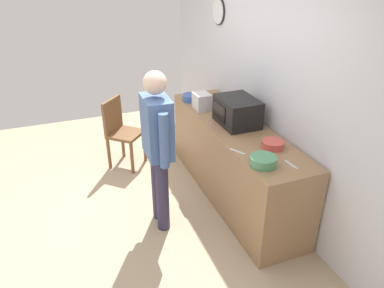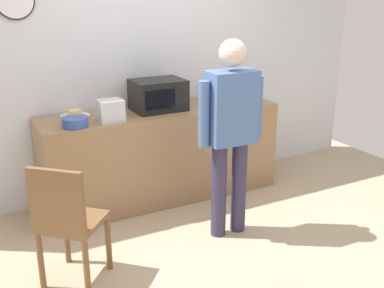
{
  "view_description": "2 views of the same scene",
  "coord_description": "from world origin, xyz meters",
  "px_view_note": "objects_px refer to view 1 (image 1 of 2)",
  "views": [
    {
      "loc": [
        3.3,
        -0.55,
        2.57
      ],
      "look_at": [
        0.0,
        0.72,
        0.76
      ],
      "focal_mm": 33.87,
      "sensor_mm": 36.0,
      "label": 1
    },
    {
      "loc": [
        -1.71,
        -2.79,
        2.04
      ],
      "look_at": [
        0.17,
        0.8,
        0.68
      ],
      "focal_mm": 42.82,
      "sensor_mm": 36.0,
      "label": 2
    }
  ],
  "objects_px": {
    "mixing_bowl": "(191,98)",
    "sandwich_plate": "(217,98)",
    "fork_utensil": "(238,152)",
    "microwave": "(237,111)",
    "cereal_bowl": "(263,161)",
    "toaster": "(202,102)",
    "salad_bowl": "(273,144)",
    "spoon_utensil": "(291,165)",
    "wooden_chair": "(120,129)",
    "person_standing": "(158,141)"
  },
  "relations": [
    {
      "from": "cereal_bowl",
      "to": "wooden_chair",
      "type": "bearing_deg",
      "value": -156.38
    },
    {
      "from": "fork_utensil",
      "to": "person_standing",
      "type": "relative_size",
      "value": 0.1
    },
    {
      "from": "microwave",
      "to": "spoon_utensil",
      "type": "distance_m",
      "value": 1.0
    },
    {
      "from": "cereal_bowl",
      "to": "fork_utensil",
      "type": "distance_m",
      "value": 0.32
    },
    {
      "from": "salad_bowl",
      "to": "toaster",
      "type": "distance_m",
      "value": 1.21
    },
    {
      "from": "mixing_bowl",
      "to": "fork_utensil",
      "type": "relative_size",
      "value": 1.32
    },
    {
      "from": "person_standing",
      "to": "fork_utensil",
      "type": "bearing_deg",
      "value": 61.52
    },
    {
      "from": "mixing_bowl",
      "to": "wooden_chair",
      "type": "relative_size",
      "value": 0.24
    },
    {
      "from": "microwave",
      "to": "person_standing",
      "type": "xyz_separation_m",
      "value": [
        0.22,
        -0.98,
        -0.09
      ]
    },
    {
      "from": "salad_bowl",
      "to": "toaster",
      "type": "xyz_separation_m",
      "value": [
        -1.18,
        -0.26,
        0.07
      ]
    },
    {
      "from": "sandwich_plate",
      "to": "fork_utensil",
      "type": "relative_size",
      "value": 1.6
    },
    {
      "from": "toaster",
      "to": "person_standing",
      "type": "distance_m",
      "value": 1.1
    },
    {
      "from": "spoon_utensil",
      "to": "wooden_chair",
      "type": "xyz_separation_m",
      "value": [
        -2.18,
        -1.14,
        -0.4
      ]
    },
    {
      "from": "salad_bowl",
      "to": "spoon_utensil",
      "type": "distance_m",
      "value": 0.36
    },
    {
      "from": "microwave",
      "to": "person_standing",
      "type": "height_order",
      "value": "person_standing"
    },
    {
      "from": "toaster",
      "to": "mixing_bowl",
      "type": "bearing_deg",
      "value": -177.4
    },
    {
      "from": "sandwich_plate",
      "to": "spoon_utensil",
      "type": "relative_size",
      "value": 1.6
    },
    {
      "from": "mixing_bowl",
      "to": "wooden_chair",
      "type": "distance_m",
      "value": 1.05
    },
    {
      "from": "microwave",
      "to": "wooden_chair",
      "type": "distance_m",
      "value": 1.72
    },
    {
      "from": "wooden_chair",
      "to": "mixing_bowl",
      "type": "bearing_deg",
      "value": 70.68
    },
    {
      "from": "toaster",
      "to": "person_standing",
      "type": "bearing_deg",
      "value": -45.43
    },
    {
      "from": "microwave",
      "to": "wooden_chair",
      "type": "relative_size",
      "value": 0.53
    },
    {
      "from": "mixing_bowl",
      "to": "wooden_chair",
      "type": "bearing_deg",
      "value": -109.32
    },
    {
      "from": "microwave",
      "to": "fork_utensil",
      "type": "bearing_deg",
      "value": -26.44
    },
    {
      "from": "toaster",
      "to": "spoon_utensil",
      "type": "bearing_deg",
      "value": 8.55
    },
    {
      "from": "toaster",
      "to": "spoon_utensil",
      "type": "relative_size",
      "value": 1.29
    },
    {
      "from": "mixing_bowl",
      "to": "toaster",
      "type": "relative_size",
      "value": 1.02
    },
    {
      "from": "sandwich_plate",
      "to": "fork_utensil",
      "type": "height_order",
      "value": "sandwich_plate"
    },
    {
      "from": "mixing_bowl",
      "to": "microwave",
      "type": "bearing_deg",
      "value": 13.46
    },
    {
      "from": "person_standing",
      "to": "spoon_utensil",
      "type": "bearing_deg",
      "value": 52.94
    },
    {
      "from": "fork_utensil",
      "to": "spoon_utensil",
      "type": "distance_m",
      "value": 0.52
    },
    {
      "from": "person_standing",
      "to": "salad_bowl",
      "type": "bearing_deg",
      "value": 68.56
    },
    {
      "from": "person_standing",
      "to": "mixing_bowl",
      "type": "bearing_deg",
      "value": 144.99
    },
    {
      "from": "mixing_bowl",
      "to": "sandwich_plate",
      "type": "bearing_deg",
      "value": 76.2
    },
    {
      "from": "spoon_utensil",
      "to": "sandwich_plate",
      "type": "bearing_deg",
      "value": 177.09
    },
    {
      "from": "sandwich_plate",
      "to": "spoon_utensil",
      "type": "bearing_deg",
      "value": -2.91
    },
    {
      "from": "microwave",
      "to": "spoon_utensil",
      "type": "bearing_deg",
      "value": 2.11
    },
    {
      "from": "microwave",
      "to": "spoon_utensil",
      "type": "height_order",
      "value": "microwave"
    },
    {
      "from": "cereal_bowl",
      "to": "person_standing",
      "type": "distance_m",
      "value": 1.03
    },
    {
      "from": "mixing_bowl",
      "to": "fork_utensil",
      "type": "bearing_deg",
      "value": -3.32
    },
    {
      "from": "salad_bowl",
      "to": "toaster",
      "type": "bearing_deg",
      "value": -167.49
    },
    {
      "from": "salad_bowl",
      "to": "cereal_bowl",
      "type": "bearing_deg",
      "value": -45.39
    },
    {
      "from": "sandwich_plate",
      "to": "spoon_utensil",
      "type": "height_order",
      "value": "sandwich_plate"
    },
    {
      "from": "mixing_bowl",
      "to": "person_standing",
      "type": "height_order",
      "value": "person_standing"
    },
    {
      "from": "wooden_chair",
      "to": "person_standing",
      "type": "bearing_deg",
      "value": 5.27
    },
    {
      "from": "cereal_bowl",
      "to": "toaster",
      "type": "relative_size",
      "value": 1.1
    },
    {
      "from": "microwave",
      "to": "cereal_bowl",
      "type": "distance_m",
      "value": 0.92
    },
    {
      "from": "cereal_bowl",
      "to": "fork_utensil",
      "type": "bearing_deg",
      "value": -162.02
    },
    {
      "from": "sandwich_plate",
      "to": "salad_bowl",
      "type": "relative_size",
      "value": 1.25
    },
    {
      "from": "fork_utensil",
      "to": "spoon_utensil",
      "type": "bearing_deg",
      "value": 39.95
    }
  ]
}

